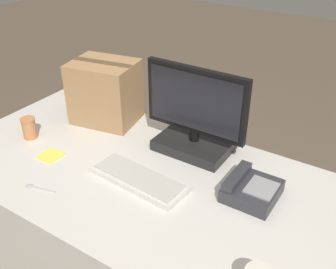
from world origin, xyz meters
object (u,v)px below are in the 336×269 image
Objects in this scene: keyboard at (139,178)px; paper_cup_left at (29,128)px; desk_phone at (251,189)px; cardboard_box at (105,92)px; monitor at (195,121)px; sticky_note_pad at (51,156)px; spoon at (35,187)px.

keyboard is 0.65m from paper_cup_left.
desk_phone is 0.58× the size of cardboard_box.
monitor reaches higher than paper_cup_left.
spoon is at bearing -58.93° from sticky_note_pad.
keyboard is 4.11× the size of paper_cup_left.
monitor is 5.16× the size of sticky_note_pad.
keyboard is 4.64× the size of sticky_note_pad.
sticky_note_pad is (-0.86, -0.23, -0.03)m from desk_phone.
cardboard_box reaches higher than spoon.
keyboard is 0.58m from cardboard_box.
monitor is 1.36× the size of cardboard_box.
spoon is 1.50× the size of sticky_note_pad.
paper_cup_left is at bearing -119.30° from cardboard_box.
keyboard is 0.45m from desk_phone.
desk_phone is (0.35, -0.17, -0.11)m from monitor.
desk_phone is 1.46× the size of spoon.
keyboard is at bearing 0.73° from paper_cup_left.
spoon is (-0.75, -0.42, -0.03)m from desk_phone.
cardboard_box is at bearing -92.52° from spoon.
desk_phone is 2.19× the size of sticky_note_pad.
desk_phone is 0.89m from sticky_note_pad.
spoon is 0.23m from sticky_note_pad.
desk_phone is 1.94× the size of paper_cup_left.
monitor reaches higher than spoon.
desk_phone is at bearing -165.03° from spoon.
desk_phone is at bearing 14.88° from sticky_note_pad.
paper_cup_left is 0.30× the size of cardboard_box.
spoon is 0.39× the size of cardboard_box.
monitor is at bearing 153.89° from desk_phone.
keyboard is at bearing -159.18° from desk_phone.
cardboard_box is 3.79× the size of sticky_note_pad.
cardboard_box reaches higher than sticky_note_pad.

